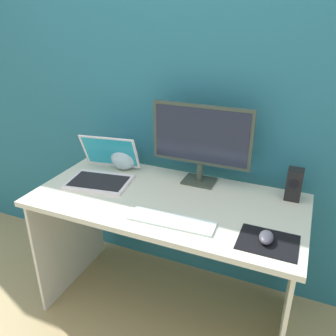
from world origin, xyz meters
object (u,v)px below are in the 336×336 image
object	(u,v)px
mouse	(266,237)
speaker_right	(294,184)
fishbowl	(125,156)
keyboard_external	(172,221)
laptop	(103,171)
monitor	(201,140)

from	to	relation	value
mouse	speaker_right	bearing A→B (deg)	76.52
speaker_right	mouse	xyz separation A→B (m)	(-0.07, -0.43, -0.06)
speaker_right	mouse	distance (m)	0.44
speaker_right	mouse	world-z (taller)	speaker_right
fishbowl	keyboard_external	bearing A→B (deg)	-41.47
fishbowl	speaker_right	bearing A→B (deg)	0.42
mouse	keyboard_external	bearing A→B (deg)	177.94
speaker_right	laptop	xyz separation A→B (m)	(-1.03, -0.19, -0.04)
fishbowl	laptop	bearing A→B (deg)	-102.61
laptop	monitor	bearing A→B (deg)	18.93
speaker_right	keyboard_external	xyz separation A→B (m)	(-0.49, -0.45, -0.08)
monitor	speaker_right	distance (m)	0.53
laptop	mouse	xyz separation A→B (m)	(0.96, -0.24, -0.03)
monitor	laptop	bearing A→B (deg)	-161.07
laptop	fishbowl	world-z (taller)	laptop
speaker_right	laptop	size ratio (longest dim) A/B	0.42
laptop	fishbowl	size ratio (longest dim) A/B	2.34
monitor	fishbowl	size ratio (longest dim) A/B	3.31
monitor	laptop	xyz separation A→B (m)	(-0.52, -0.18, -0.21)
monitor	fishbowl	bearing A→B (deg)	179.85
monitor	keyboard_external	size ratio (longest dim) A/B	1.37
monitor	laptop	size ratio (longest dim) A/B	1.42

